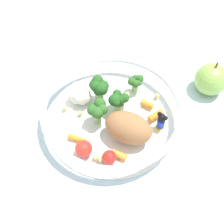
{
  "coord_description": "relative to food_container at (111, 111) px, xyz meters",
  "views": [
    {
      "loc": [
        0.13,
        0.3,
        0.44
      ],
      "look_at": [
        0.01,
        0.01,
        0.03
      ],
      "focal_mm": 45.22,
      "sensor_mm": 36.0,
      "label": 1
    }
  ],
  "objects": [
    {
      "name": "loose_apple",
      "position": [
        -0.22,
        0.01,
        0.0
      ],
      "size": [
        0.07,
        0.07,
        0.08
      ],
      "color": "#8CB74C",
      "rests_on": "ground_plane"
    },
    {
      "name": "food_container",
      "position": [
        0.0,
        0.0,
        0.0
      ],
      "size": [
        0.26,
        0.26,
        0.06
      ],
      "color": "white",
      "rests_on": "ground_plane"
    },
    {
      "name": "ground_plane",
      "position": [
        -0.01,
        -0.01,
        -0.03
      ],
      "size": [
        2.4,
        2.4,
        0.0
      ],
      "primitive_type": "plane",
      "color": "silver"
    }
  ]
}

